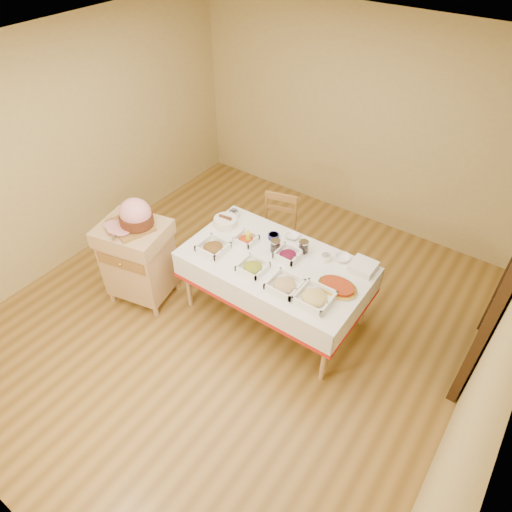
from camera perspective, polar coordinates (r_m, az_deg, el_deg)
The scene contains 23 objects.
room_shell at distance 4.04m, azimuth -3.22°, elevation 4.50°, with size 5.00×5.00×5.00m.
doorway at distance 4.28m, azimuth 29.24°, elevation -2.46°, with size 0.09×1.10×2.20m.
dining_table at distance 4.55m, azimuth 2.42°, elevation -2.10°, with size 1.82×1.02×0.76m.
butcher_cart at distance 4.96m, azimuth -14.54°, elevation -0.21°, with size 0.78×0.69×0.95m.
dining_chair at distance 5.25m, azimuth 2.57°, elevation 2.96°, with size 0.50×0.48×0.91m.
ham_on_board at distance 4.62m, azimuth -14.92°, elevation 4.88°, with size 0.47×0.45×0.31m.
serving_dish_a at distance 4.55m, azimuth -5.37°, elevation 1.07°, with size 0.27×0.27×0.12m.
serving_dish_b at distance 4.31m, azimuth -0.42°, elevation -1.40°, with size 0.25×0.25×0.10m.
serving_dish_c at distance 4.14m, azimuth 3.61°, elevation -3.62°, with size 0.28×0.28×0.11m.
serving_dish_d at distance 4.06m, azimuth 7.33°, elevation -5.16°, with size 0.30×0.30×0.11m.
serving_dish_e at distance 4.64m, azimuth -1.25°, elevation 2.10°, with size 0.21×0.20×0.10m.
serving_dish_f at distance 4.46m, azimuth 4.02°, elevation 0.16°, with size 0.23×0.22×0.11m.
small_bowl_left at distance 5.00m, azimuth -2.79°, elevation 5.40°, with size 0.13×0.13×0.06m.
small_bowl_mid at distance 4.69m, azimuth 2.21°, elevation 2.51°, with size 0.12×0.12×0.05m.
small_bowl_right at distance 4.48m, azimuth 8.75°, elevation -0.11°, with size 0.11×0.11×0.06m.
bowl_white_imported at distance 4.72m, azimuth 4.56°, elevation 2.51°, with size 0.14×0.14×0.03m, color white.
bowl_small_imported at distance 4.51m, azimuth 10.79°, elevation -0.23°, with size 0.15×0.15×0.05m, color white.
preserve_jar_left at distance 4.51m, azimuth 2.44°, elevation 1.23°, with size 0.10×0.10×0.13m.
preserve_jar_right at distance 4.52m, azimuth 5.96°, elevation 1.10°, with size 0.10×0.10×0.13m.
mustard_bottle at distance 4.60m, azimuth -0.98°, elevation 2.38°, with size 0.05×0.05×0.16m.
bread_basket at distance 4.86m, azimuth -3.83°, elevation 4.31°, with size 0.25×0.25×0.11m.
plate_stack at distance 4.43m, azimuth 13.24°, elevation -1.30°, with size 0.23×0.23×0.07m.
brass_platter at distance 4.20m, azimuth 10.13°, elevation -3.84°, with size 0.37×0.27×0.05m.
Camera 1 is at (2.07, -2.51, 3.70)m, focal length 32.00 mm.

